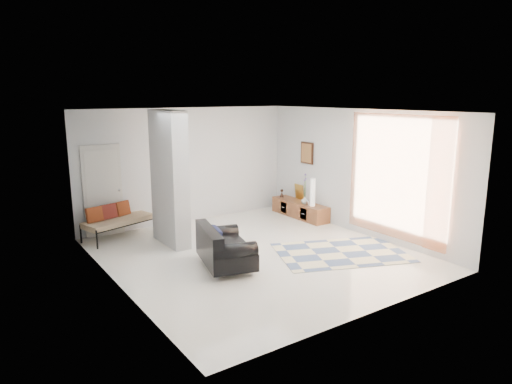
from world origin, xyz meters
TOP-DOWN VIEW (x-y plane):
  - floor at (0.00, 0.00)m, footprint 6.00×6.00m
  - ceiling at (0.00, 0.00)m, footprint 6.00×6.00m
  - wall_back at (0.00, 3.00)m, footprint 6.00×0.00m
  - wall_front at (0.00, -3.00)m, footprint 6.00×0.00m
  - wall_left at (-2.75, 0.00)m, footprint 0.00×6.00m
  - wall_right at (2.75, 0.00)m, footprint 0.00×6.00m
  - partition_column at (-1.10, 1.60)m, footprint 0.35×1.20m
  - hallway_door at (-2.10, 2.96)m, footprint 0.85×0.06m
  - curtain at (2.67, -1.15)m, footprint 0.00×2.55m
  - wall_art at (2.72, 1.70)m, footprint 0.04×0.45m
  - media_console at (2.52, 1.70)m, footprint 0.45×1.81m
  - loveseat at (-0.90, -0.22)m, footprint 1.14×1.55m
  - daybed at (-1.94, 2.62)m, footprint 1.64×1.05m
  - area_rug at (1.44, -0.90)m, footprint 2.95×2.49m
  - cylinder_lamp at (2.50, 1.20)m, footprint 0.13×0.13m
  - bronze_figurine at (2.47, 2.41)m, footprint 0.11×0.11m
  - vase at (2.47, 1.46)m, footprint 0.19×0.19m

SIDE VIEW (x-z plane):
  - floor at x=0.00m, z-range 0.00..0.00m
  - area_rug at x=1.44m, z-range 0.00..0.01m
  - media_console at x=2.52m, z-range -0.20..0.60m
  - loveseat at x=-0.90m, z-range -0.02..0.74m
  - daybed at x=-1.94m, z-range 0.04..0.81m
  - vase at x=2.47m, z-range 0.40..0.59m
  - bronze_figurine at x=2.47m, z-range 0.40..0.62m
  - cylinder_lamp at x=2.50m, z-range 0.40..1.08m
  - hallway_door at x=-2.10m, z-range 0.00..2.04m
  - partition_column at x=-1.10m, z-range 0.00..2.80m
  - wall_back at x=0.00m, z-range -1.60..4.40m
  - wall_front at x=0.00m, z-range -1.60..4.40m
  - wall_left at x=-2.75m, z-range -1.60..4.40m
  - wall_right at x=2.75m, z-range -1.60..4.40m
  - curtain at x=2.67m, z-range 0.17..2.72m
  - wall_art at x=2.72m, z-range 1.38..1.92m
  - ceiling at x=0.00m, z-range 2.80..2.80m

